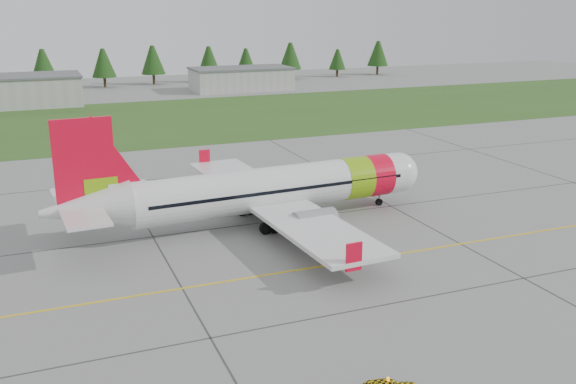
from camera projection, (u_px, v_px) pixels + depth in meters
name	position (u px, v px, depth m)	size (l,w,h in m)	color
ground	(413.00, 299.00, 46.04)	(320.00, 320.00, 0.00)	gray
aircraft	(268.00, 190.00, 61.57)	(37.83, 34.89, 11.46)	silver
follow_me_car	(389.00, 370.00, 33.61)	(1.53, 1.29, 3.80)	yellow
service_van	(85.00, 155.00, 80.88)	(1.47, 1.39, 4.22)	silver
grass_strip	(173.00, 119.00, 119.11)	(320.00, 50.00, 0.03)	#30561E
taxi_guideline	(361.00, 260.00, 53.16)	(120.00, 0.25, 0.02)	gold
hangar_west	(0.00, 92.00, 132.53)	(32.00, 14.00, 6.00)	#A8A8A3
hangar_east	(241.00, 79.00, 159.40)	(24.00, 12.00, 5.20)	#A8A8A3
treeline	(127.00, 66.00, 167.63)	(160.00, 8.00, 10.00)	#1C3F14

